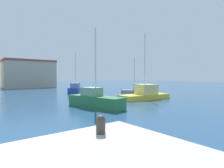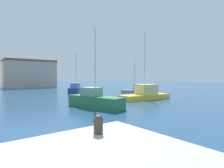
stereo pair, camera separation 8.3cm
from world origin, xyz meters
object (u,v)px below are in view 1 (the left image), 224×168
Objects in this scene: mooring_bollard at (101,124)px; sailboat_grey_inner_mooring at (135,90)px; sailboat_yellow_outer_mooring at (145,94)px; sailboat_blue_mid_harbor at (76,89)px; sailboat_green_far_left at (95,100)px.

sailboat_grey_inner_mooring is (18.30, 16.88, -0.85)m from mooring_bollard.
sailboat_grey_inner_mooring is 0.72× the size of sailboat_yellow_outer_mooring.
sailboat_blue_mid_harbor is at bearing 64.71° from mooring_bollard.
sailboat_yellow_outer_mooring is at bearing 9.96° from sailboat_green_far_left.
sailboat_grey_inner_mooring is at bearing 42.69° from mooring_bollard.
mooring_bollard is at bearing -142.31° from sailboat_yellow_outer_mooring.
sailboat_blue_mid_harbor is 0.88× the size of sailboat_yellow_outer_mooring.
sailboat_blue_mid_harbor is 9.80m from sailboat_grey_inner_mooring.
sailboat_grey_inner_mooring is 14.86m from sailboat_green_far_left.
sailboat_green_far_left reaches higher than sailboat_blue_mid_harbor.
sailboat_blue_mid_harbor is 1.21× the size of sailboat_grey_inner_mooring.
mooring_bollard is 17.17m from sailboat_yellow_outer_mooring.
sailboat_grey_inner_mooring is 0.83× the size of sailboat_green_far_left.
sailboat_grey_inner_mooring reaches higher than mooring_bollard.
mooring_bollard is 26.09m from sailboat_blue_mid_harbor.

